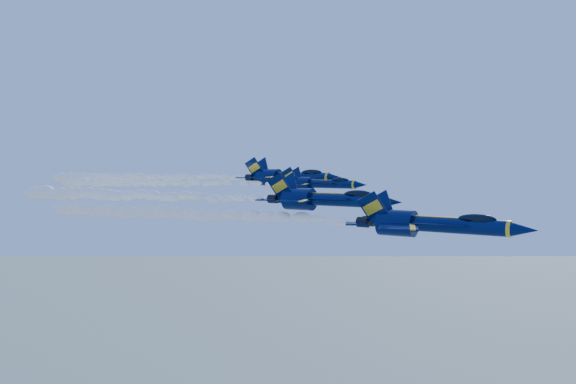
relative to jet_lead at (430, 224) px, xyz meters
The scene contains 8 objects.
jet_lead is the anchor object (origin of this frame).
smoke_trail_jet_lead 38.52m from the jet_lead, behind, with size 60.05×2.69×2.42m, color white.
jet_second 17.13m from the jet_lead, 164.39° to the left, with size 19.74×16.19×7.34m.
smoke_trail_jet_second 55.05m from the jet_lead, behind, with size 60.05×2.67×2.41m, color white.
jet_third 28.94m from the jet_lead, 146.42° to the left, with size 14.94×12.26×5.55m.
smoke_trail_jet_third 62.45m from the jet_lead, 165.26° to the left, with size 60.05×2.02×1.82m, color white.
jet_fourth 42.01m from the jet_lead, 146.36° to the left, with size 19.97×16.38×7.42m.
smoke_trail_jet_fourth 76.99m from the jet_lead, 162.49° to the left, with size 60.05×2.70×2.43m, color white.
Camera 1 is at (42.13, -69.82, 157.57)m, focal length 35.00 mm.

